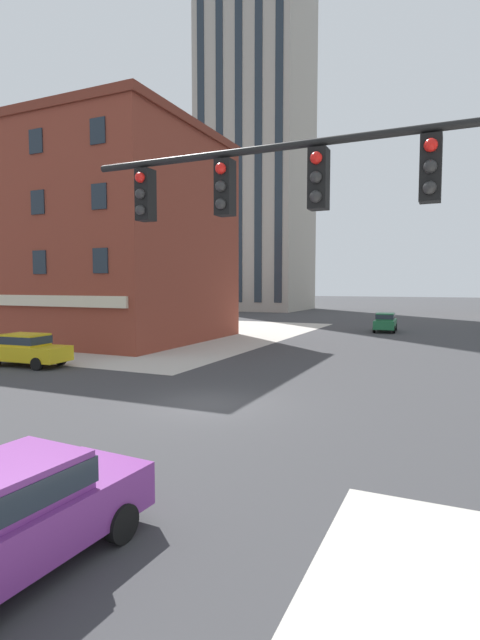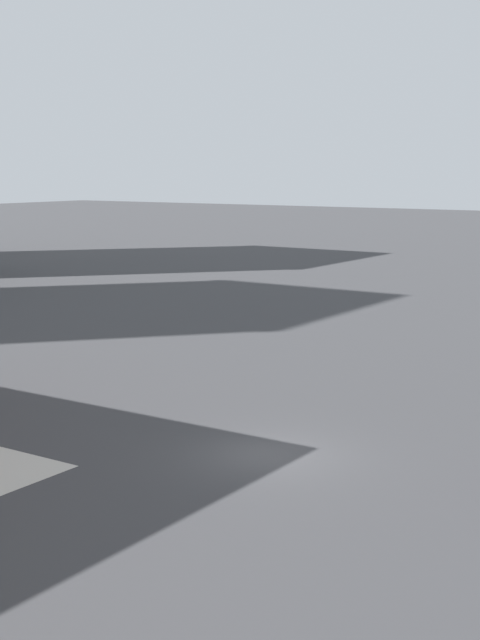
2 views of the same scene
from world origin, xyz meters
name	(u,v)px [view 2 (image 2 of 2)]	position (x,y,z in m)	size (l,w,h in m)	color
ground_plane	(270,454)	(0.00, 0.00, 0.00)	(320.00, 320.00, 0.00)	#38383A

